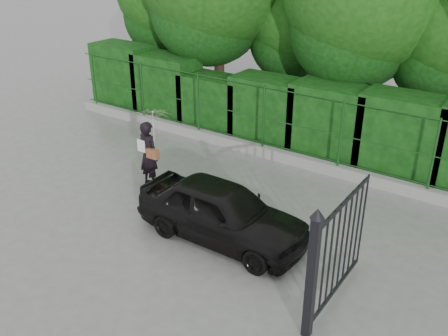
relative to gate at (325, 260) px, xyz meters
The scene contains 7 objects.
ground 4.81m from the gate, behind, with size 80.00×80.00×0.00m, color gray.
kerb 7.04m from the gate, 131.36° to the left, with size 14.00×0.25×0.30m, color #9E9E99.
fence 6.82m from the gate, 129.97° to the left, with size 14.13×0.06×1.80m.
hedge 7.72m from the gate, 126.26° to the left, with size 14.20×1.20×2.29m.
gate is the anchor object (origin of this frame).
woman 5.91m from the gate, 159.63° to the left, with size 0.95×0.94×2.04m.
car 2.98m from the gate, 158.68° to the left, with size 1.51×3.76×1.28m, color black.
Camera 1 is at (6.97, -7.01, 5.95)m, focal length 40.00 mm.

